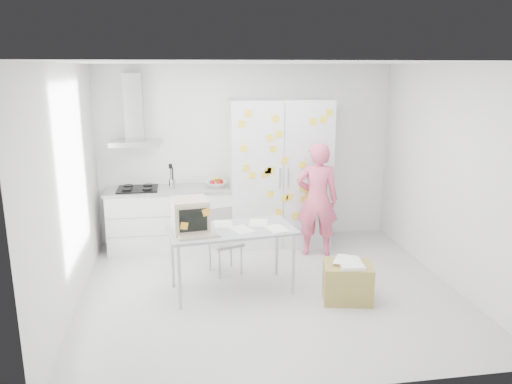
{
  "coord_description": "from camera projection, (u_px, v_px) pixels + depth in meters",
  "views": [
    {
      "loc": [
        -1.04,
        -5.54,
        2.65
      ],
      "look_at": [
        -0.06,
        0.69,
        1.07
      ],
      "focal_mm": 35.0,
      "sensor_mm": 36.0,
      "label": 1
    }
  ],
  "objects": [
    {
      "name": "person",
      "position": [
        317.0,
        200.0,
        7.1
      ],
      "size": [
        0.67,
        0.51,
        1.64
      ],
      "primitive_type": "imported",
      "rotation": [
        0.0,
        0.0,
        2.92
      ],
      "color": "#E5597A",
      "rests_on": "ground"
    },
    {
      "name": "counter_run",
      "position": [
        170.0,
        218.0,
        7.44
      ],
      "size": [
        1.84,
        0.63,
        1.28
      ],
      "color": "white",
      "rests_on": "ground"
    },
    {
      "name": "cardboard_box",
      "position": [
        347.0,
        281.0,
        5.8
      ],
      "size": [
        0.64,
        0.55,
        0.48
      ],
      "rotation": [
        0.0,
        0.0,
        -0.22
      ],
      "color": "#A69448",
      "rests_on": "ground"
    },
    {
      "name": "range_hood",
      "position": [
        134.0,
        117.0,
        7.14
      ],
      "size": [
        0.7,
        0.48,
        1.01
      ],
      "color": "silver",
      "rests_on": "walls"
    },
    {
      "name": "floor",
      "position": [
        270.0,
        291.0,
        6.11
      ],
      "size": [
        4.5,
        4.0,
        0.02
      ],
      "primitive_type": "cube",
      "color": "silver",
      "rests_on": "ground"
    },
    {
      "name": "desk",
      "position": [
        206.0,
        222.0,
        5.83
      ],
      "size": [
        1.56,
        0.92,
        1.17
      ],
      "rotation": [
        0.0,
        0.0,
        0.13
      ],
      "color": "#9DA3A7",
      "rests_on": "ground"
    },
    {
      "name": "tall_cabinet",
      "position": [
        279.0,
        173.0,
        7.52
      ],
      "size": [
        1.5,
        0.68,
        2.2
      ],
      "color": "silver",
      "rests_on": "ground"
    },
    {
      "name": "ceiling",
      "position": [
        271.0,
        63.0,
        5.45
      ],
      "size": [
        4.5,
        4.0,
        0.02
      ],
      "primitive_type": "cube",
      "color": "white",
      "rests_on": "walls"
    },
    {
      "name": "chair",
      "position": [
        223.0,
        237.0,
        6.57
      ],
      "size": [
        0.49,
        0.49,
        0.85
      ],
      "rotation": [
        0.0,
        0.0,
        0.34
      ],
      "color": "#A9A9A7",
      "rests_on": "ground"
    },
    {
      "name": "walls",
      "position": [
        260.0,
        170.0,
        6.47
      ],
      "size": [
        4.52,
        4.01,
        2.7
      ],
      "color": "white",
      "rests_on": "ground"
    }
  ]
}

